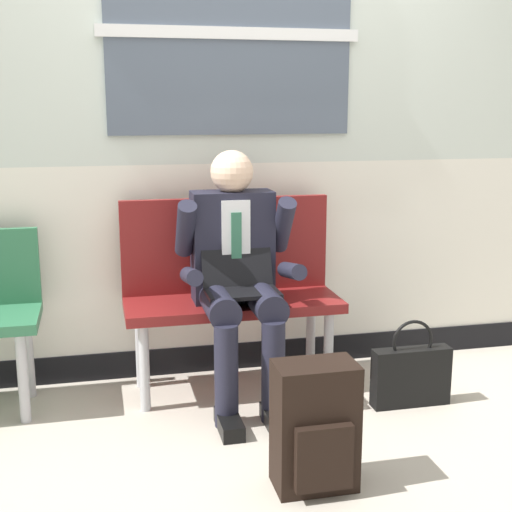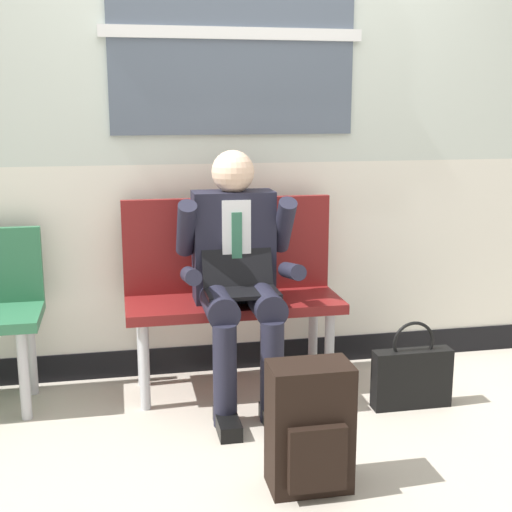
% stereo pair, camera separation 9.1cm
% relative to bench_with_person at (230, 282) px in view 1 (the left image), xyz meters
% --- Properties ---
extents(ground_plane, '(18.00, 18.00, 0.00)m').
position_rel_bench_with_person_xyz_m(ground_plane, '(0.15, -0.34, -0.56)').
color(ground_plane, '#B2A899').
extents(station_wall, '(5.28, 0.17, 3.14)m').
position_rel_bench_with_person_xyz_m(station_wall, '(0.15, 0.27, 1.00)').
color(station_wall, beige).
rests_on(station_wall, ground).
extents(bench_with_person, '(1.09, 0.42, 0.98)m').
position_rel_bench_with_person_xyz_m(bench_with_person, '(0.00, 0.00, 0.00)').
color(bench_with_person, maroon).
rests_on(bench_with_person, ground).
extents(person_seated, '(0.57, 0.70, 1.24)m').
position_rel_bench_with_person_xyz_m(person_seated, '(0.00, -0.21, 0.10)').
color(person_seated, '#1E1E2D').
rests_on(person_seated, ground).
extents(backpack, '(0.31, 0.23, 0.50)m').
position_rel_bench_with_person_xyz_m(backpack, '(0.12, -1.07, -0.31)').
color(backpack, black).
rests_on(backpack, ground).
extents(handbag, '(0.39, 0.09, 0.44)m').
position_rel_bench_with_person_xyz_m(handbag, '(0.81, -0.46, -0.40)').
color(handbag, black).
rests_on(handbag, ground).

